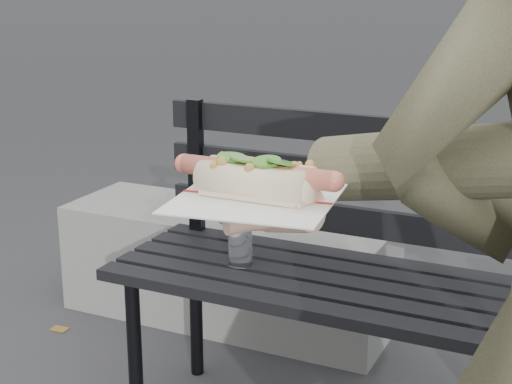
# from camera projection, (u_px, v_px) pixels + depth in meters

# --- Properties ---
(park_bench) EXTENTS (1.50, 0.44, 0.88)m
(park_bench) POSITION_uv_depth(u_px,v_px,m) (398.00, 262.00, 2.01)
(park_bench) COLOR black
(park_bench) RESTS_ON ground
(concrete_block) EXTENTS (1.20, 0.40, 0.40)m
(concrete_block) POSITION_uv_depth(u_px,v_px,m) (228.00, 266.00, 2.86)
(concrete_block) COLOR slate
(concrete_block) RESTS_ON ground
(held_hotdog) EXTENTS (0.63, 0.32, 0.20)m
(held_hotdog) POSITION_uv_depth(u_px,v_px,m) (434.00, 170.00, 0.93)
(held_hotdog) COLOR #423F2C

